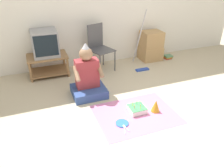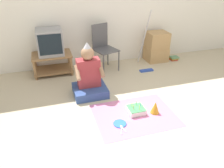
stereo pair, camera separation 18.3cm
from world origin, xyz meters
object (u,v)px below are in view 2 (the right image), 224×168
at_px(tv, 50,42).
at_px(party_hat_blue, 155,107).
at_px(folding_chair, 103,45).
at_px(birthday_cake, 136,110).
at_px(book_pile, 174,58).
at_px(person_seated, 89,78).
at_px(dust_mop, 145,53).
at_px(cardboard_box_stack, 157,47).
at_px(paper_plate, 120,123).

relative_size(tv, party_hat_blue, 2.61).
height_order(folding_chair, birthday_cake, folding_chair).
distance_m(book_pile, person_seated, 2.35).
relative_size(dust_mop, birthday_cake, 5.16).
xyz_separation_m(cardboard_box_stack, party_hat_blue, (-0.95, -1.85, -0.22)).
height_order(book_pile, birthday_cake, birthday_cake).
bearing_deg(folding_chair, cardboard_box_stack, 4.49).
xyz_separation_m(person_seated, paper_plate, (0.22, -0.92, -0.27)).
bearing_deg(person_seated, birthday_cake, -54.27).
distance_m(book_pile, paper_plate, 2.66).
xyz_separation_m(folding_chair, dust_mop, (0.81, -0.26, -0.16)).
relative_size(birthday_cake, party_hat_blue, 1.28).
bearing_deg(cardboard_box_stack, folding_chair, -175.51).
distance_m(cardboard_box_stack, paper_plate, 2.49).
relative_size(cardboard_box_stack, paper_plate, 3.54).
xyz_separation_m(cardboard_box_stack, book_pile, (0.41, -0.12, -0.27)).
distance_m(tv, paper_plate, 2.17).
bearing_deg(party_hat_blue, tv, 125.52).
bearing_deg(cardboard_box_stack, person_seated, -149.59).
bearing_deg(folding_chair, book_pile, -0.78).
relative_size(tv, cardboard_box_stack, 0.74).
relative_size(dust_mop, book_pile, 6.59).
xyz_separation_m(person_seated, birthday_cake, (0.53, -0.74, -0.24)).
relative_size(cardboard_box_stack, party_hat_blue, 3.51).
relative_size(cardboard_box_stack, book_pile, 3.51).
xyz_separation_m(party_hat_blue, paper_plate, (-0.57, -0.10, -0.09)).
xyz_separation_m(tv, dust_mop, (1.82, -0.36, -0.28)).
distance_m(birthday_cake, party_hat_blue, 0.28).
height_order(tv, dust_mop, dust_mop).
xyz_separation_m(dust_mop, birthday_cake, (-0.76, -1.40, -0.31)).
height_order(person_seated, birthday_cake, person_seated).
bearing_deg(folding_chair, paper_plate, -98.28).
distance_m(person_seated, party_hat_blue, 1.16).
bearing_deg(book_pile, dust_mop, -164.24).
xyz_separation_m(book_pile, party_hat_blue, (-1.36, -1.73, 0.06)).
height_order(dust_mop, book_pile, dust_mop).
bearing_deg(birthday_cake, folding_chair, 91.51).
distance_m(folding_chair, birthday_cake, 1.73).
xyz_separation_m(person_seated, party_hat_blue, (0.79, -0.83, -0.19)).
distance_m(tv, party_hat_blue, 2.33).
relative_size(folding_chair, book_pile, 4.97).
bearing_deg(book_pile, tv, 177.52).
xyz_separation_m(tv, birthday_cake, (1.06, -1.76, -0.59)).
bearing_deg(folding_chair, dust_mop, -18.21).
bearing_deg(folding_chair, party_hat_blue, -80.14).
bearing_deg(tv, folding_chair, -5.25).
xyz_separation_m(dust_mop, paper_plate, (-1.07, -1.58, -0.35)).
xyz_separation_m(folding_chair, birthday_cake, (0.04, -1.66, -0.47)).
distance_m(tv, cardboard_box_stack, 2.29).
xyz_separation_m(dust_mop, book_pile, (0.86, 0.24, -0.31)).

